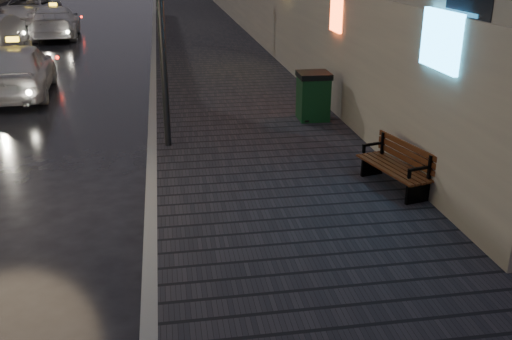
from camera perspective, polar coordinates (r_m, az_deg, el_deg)
The scene contains 8 objects.
ground at distance 7.39m, azimuth -22.63°, elevation -14.59°, with size 120.00×120.00×0.00m, color black.
sidewalk at distance 27.23m, azimuth -5.00°, elevation 12.71°, with size 4.60×58.00×0.15m, color black.
curb at distance 27.15m, azimuth -10.17°, elevation 12.44°, with size 0.20×58.00×0.15m, color slate.
bench at distance 10.32m, azimuth 13.98°, elevation 0.43°, with size 0.92×1.71×0.83m.
trash_bin at distance 14.18m, azimuth 5.74°, elevation 7.41°, with size 0.78×0.78×1.17m.
taxi_near at distance 18.46m, azimuth -22.79°, elevation 9.29°, with size 1.88×4.66×1.59m, color silver.
taxi_mid at distance 30.23m, azimuth -19.44°, elevation 13.79°, with size 2.13×5.23×1.52m, color white.
taxi_far at distance 36.79m, azimuth -21.77°, elevation 14.70°, with size 2.62×5.69×1.58m, color silver.
Camera 1 is at (1.83, -5.85, 4.14)m, focal length 40.00 mm.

